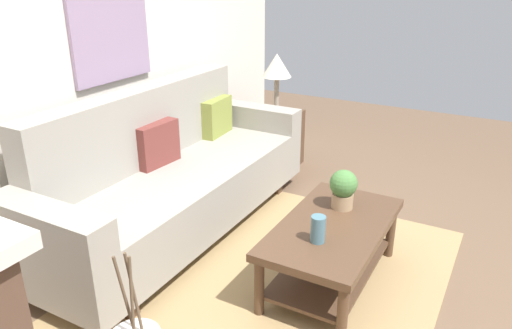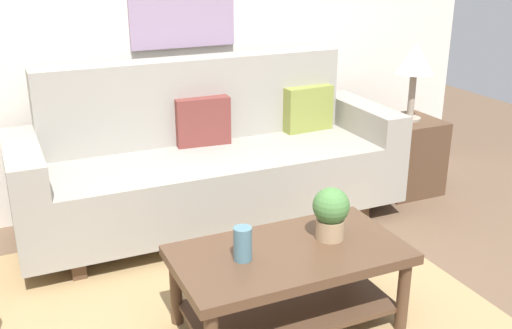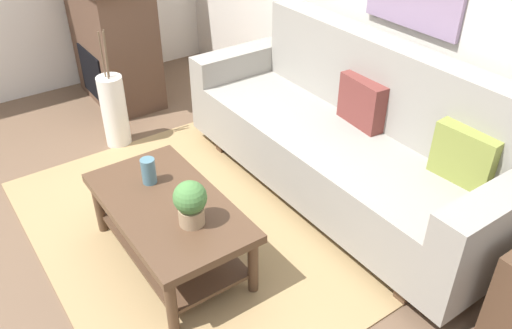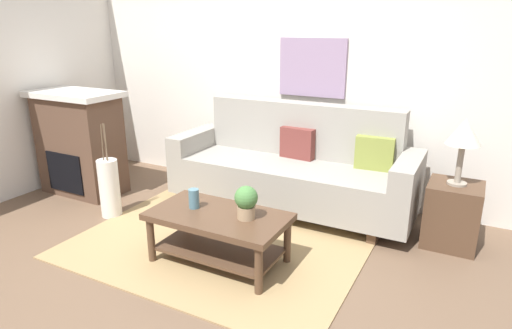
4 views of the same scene
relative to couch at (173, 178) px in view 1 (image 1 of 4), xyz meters
The scene contains 15 objects.
ground_plane 1.54m from the couch, 99.62° to the right, with size 9.22×9.22×0.00m, color brown.
wall_back 1.09m from the couch, 114.83° to the left, with size 5.22×0.10×2.70m, color silver.
area_rug 1.08m from the couch, 104.45° to the right, with size 2.46×2.02×0.01m, color #A38456.
couch is the anchor object (origin of this frame).
throw_pillow_maroon 0.28m from the couch, 90.00° to the left, with size 0.36×0.12×0.32m, color brown.
throw_pillow_olive 0.84m from the couch, ahead, with size 0.36×0.12×0.32m, color olive.
coffee_table 1.30m from the couch, 93.42° to the right, with size 1.10×0.60×0.43m.
tabletop_vase 1.32m from the couch, 103.70° to the right, with size 0.09×0.09×0.16m, color slate.
potted_plant_tabletop 1.28m from the couch, 82.81° to the right, with size 0.18×0.18×0.26m.
side_table 1.56m from the couch, ahead, with size 0.44×0.44×0.56m, color #513826.
table_lamp 1.65m from the couch, ahead, with size 0.28×0.28×0.57m.
floor_vase_branch_a 1.86m from the couch, 145.89° to the right, with size 0.01×0.01×0.36m, color brown.
floor_vase_branch_b 1.88m from the couch, 146.86° to the right, with size 0.01×0.01×0.36m, color brown.
floor_vase_branch_c 1.90m from the couch, 145.96° to the right, with size 0.01×0.01×0.36m, color brown.
framed_painting 1.09m from the couch, 90.00° to the left, with size 0.73×0.03×0.60m, color gray.
Camera 1 is at (-2.36, -0.69, 1.90)m, focal length 34.28 mm.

